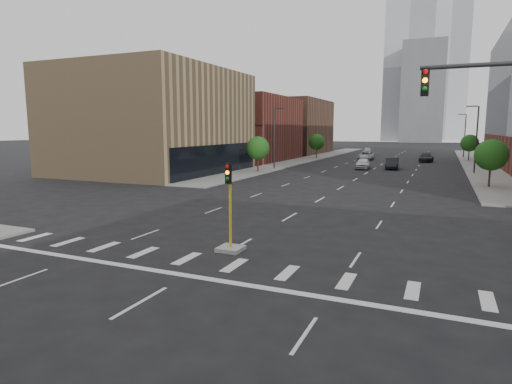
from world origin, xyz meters
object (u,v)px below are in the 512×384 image
Objects in this scene: car_mid_right at (392,163)px; car_deep_right at (426,158)px; car_near_left at (363,163)px; car_distant at (368,151)px; median_traffic_signal at (230,232)px; car_far_left at (366,156)px.

car_mid_right reaches higher than car_deep_right.
car_near_left is 0.94× the size of car_mid_right.
car_near_left reaches higher than car_distant.
median_traffic_signal is at bearing -92.40° from car_deep_right.
median_traffic_signal is at bearing -92.11° from car_near_left.
car_mid_right is 1.10× the size of car_distant.
median_traffic_signal is 0.90× the size of car_near_left.
car_distant reaches higher than car_deep_right.
car_far_left is at bearing -178.17° from car_deep_right.
car_far_left is 1.06× the size of car_deep_right.
car_mid_right reaches higher than car_distant.
car_mid_right is 39.58m from car_distant.
car_distant is (-7.18, 87.24, -0.17)m from median_traffic_signal.
median_traffic_signal is 66.40m from car_deep_right.
car_near_left reaches higher than car_deep_right.
car_near_left is 19.35m from car_far_left.
median_traffic_signal is 0.76× the size of car_far_left.
car_near_left is 40.43m from car_distant.
car_near_left is 0.89× the size of car_deep_right.
median_traffic_signal reaches higher than car_far_left.
median_traffic_signal is at bearing -88.12° from car_far_left.
car_far_left is at bearing 94.16° from car_near_left.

